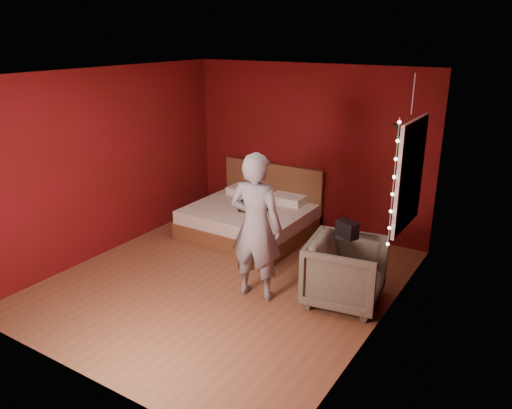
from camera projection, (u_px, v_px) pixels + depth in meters
floor at (226, 280)px, 6.45m from camera, size 4.50×4.50×0.00m
room_walls at (223, 153)px, 5.90m from camera, size 4.04×4.54×2.62m
window at (410, 175)px, 5.69m from camera, size 0.05×0.97×1.27m
fairy_lights at (393, 186)px, 5.28m from camera, size 0.04×0.04×1.45m
bed at (251, 218)px, 7.87m from camera, size 1.81×1.54×1.00m
person at (256, 227)px, 5.80m from camera, size 0.70×0.50×1.79m
armchair at (345, 272)px, 5.81m from camera, size 0.99×0.97×0.79m
handbag at (347, 229)px, 5.75m from camera, size 0.30×0.23×0.19m
throw_pillow at (255, 205)px, 7.64m from camera, size 0.48×0.48×0.15m
hanging_plant at (409, 133)px, 5.86m from camera, size 0.41×0.37×0.90m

